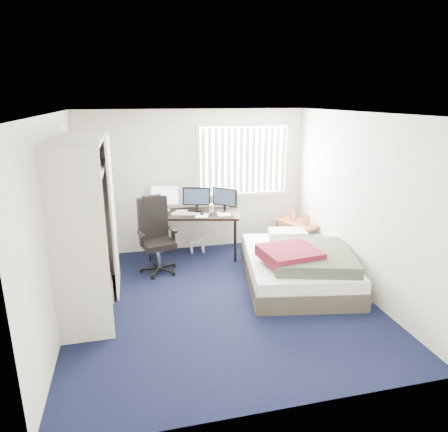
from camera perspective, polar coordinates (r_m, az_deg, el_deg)
name	(u,v)px	position (r m, az deg, el deg)	size (l,w,h in m)	color
ground	(221,300)	(5.64, -0.47, -11.85)	(4.20, 4.20, 0.00)	black
room_shell	(220,193)	(5.10, -0.51, 3.25)	(4.20, 4.20, 4.20)	silver
window_assembly	(244,160)	(7.25, 2.85, 7.94)	(1.72, 0.09, 1.32)	white
closet	(86,208)	(5.30, -19.07, 1.10)	(0.64, 1.84, 2.22)	beige
desk	(194,211)	(6.93, -4.37, 0.75)	(1.70, 1.09, 1.24)	black
office_chair	(157,243)	(6.45, -9.61, -3.80)	(0.68, 0.68, 1.21)	black
footstool	(197,242)	(7.22, -3.87, -3.79)	(0.29, 0.24, 0.23)	white
nightstand	(298,226)	(7.24, 10.52, -1.35)	(0.68, 0.90, 0.74)	brown
bed	(298,265)	(6.12, 10.56, -6.86)	(1.83, 2.23, 0.66)	#3E3A2C
pine_box	(97,290)	(5.81, -17.66, -10.06)	(0.42, 0.31, 0.31)	tan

